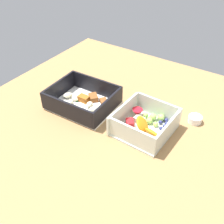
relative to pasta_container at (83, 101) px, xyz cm
name	(u,v)px	position (x,y,z in cm)	size (l,w,h in cm)	color
table_surface	(115,122)	(10.91, 0.32, -2.83)	(80.00, 80.00, 2.00)	#9E7547
pasta_container	(83,101)	(0.00, 0.00, 0.00)	(18.32, 15.21, 5.86)	white
fruit_bowl	(145,124)	(19.67, 0.66, 0.25)	(13.97, 14.48, 5.86)	silver
paper_cup_liner	(195,119)	(29.50, 11.14, -0.91)	(3.64, 3.64, 1.85)	white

